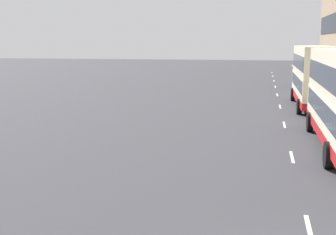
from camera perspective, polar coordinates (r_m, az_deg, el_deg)
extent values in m
cube|color=silver|center=(12.44, 16.85, -12.97)|extent=(0.12, 2.00, 0.01)
cube|color=silver|center=(19.62, 14.88, -4.68)|extent=(0.12, 2.00, 0.01)
cube|color=silver|center=(27.01, 14.00, -0.86)|extent=(0.12, 2.00, 0.01)
cube|color=silver|center=(34.46, 13.50, 1.30)|extent=(0.12, 2.00, 0.01)
cube|color=silver|center=(41.96, 13.18, 2.70)|extent=(0.12, 2.00, 0.01)
cube|color=silver|center=(49.46, 12.95, 3.67)|extent=(0.12, 2.00, 0.01)
cube|color=silver|center=(56.98, 12.78, 4.39)|extent=(0.12, 2.00, 0.01)
cube|color=silver|center=(64.51, 12.66, 4.94)|extent=(0.12, 2.00, 0.01)
cube|color=silver|center=(72.04, 12.55, 5.37)|extent=(0.12, 2.00, 0.01)
cylinder|color=black|center=(25.32, 16.91, -0.52)|extent=(0.30, 1.00, 1.00)
cylinder|color=black|center=(18.22, 18.98, -4.34)|extent=(0.30, 1.00, 1.00)
cube|color=beige|center=(34.46, 17.50, 3.51)|extent=(2.55, 10.83, 1.85)
cube|color=beige|center=(34.33, 17.66, 6.66)|extent=(2.50, 10.51, 1.95)
cube|color=#B2191E|center=(34.53, 17.45, 2.35)|extent=(2.58, 10.89, 0.45)
cube|color=#2D3847|center=(34.43, 17.53, 4.12)|extent=(2.58, 10.18, 0.81)
cube|color=#2D3847|center=(34.34, 17.65, 6.50)|extent=(2.55, 10.18, 0.94)
cube|color=yellow|center=(28.96, 18.83, 7.43)|extent=(1.40, 0.08, 0.36)
cylinder|color=black|center=(38.10, 14.97, 2.73)|extent=(0.30, 1.00, 1.00)
cylinder|color=black|center=(38.34, 18.78, 2.59)|extent=(0.30, 1.00, 1.00)
cylinder|color=black|center=(31.13, 15.71, 1.30)|extent=(0.30, 1.00, 1.00)
cube|color=black|center=(49.73, 16.32, 4.37)|extent=(1.83, 4.04, 0.80)
cube|color=#2D3847|center=(49.48, 16.38, 5.19)|extent=(1.61, 1.94, 0.66)
cylinder|color=black|center=(50.94, 15.16, 4.08)|extent=(0.20, 0.60, 0.60)
cylinder|color=black|center=(51.09, 17.21, 4.00)|extent=(0.20, 0.60, 0.60)
cylinder|color=black|center=(48.45, 15.34, 3.82)|extent=(0.20, 0.60, 0.60)
cylinder|color=black|center=(48.61, 17.50, 3.74)|extent=(0.20, 0.60, 0.60)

